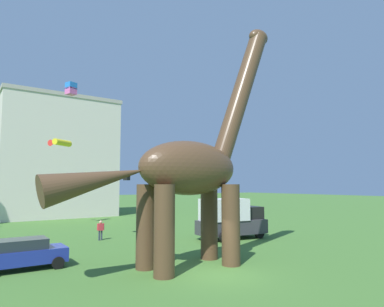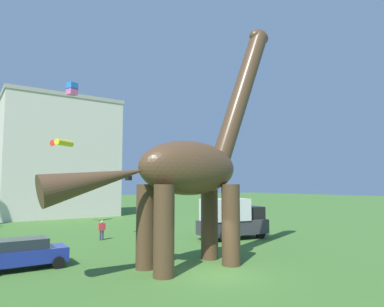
# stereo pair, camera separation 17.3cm
# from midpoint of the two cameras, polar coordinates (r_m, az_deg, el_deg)

# --- Properties ---
(ground_plane) EXTENTS (240.00, 240.00, 0.00)m
(ground_plane) POSITION_cam_midpoint_polar(r_m,az_deg,el_deg) (17.19, 4.62, -19.82)
(ground_plane) COLOR #42702D
(dinosaur_sculpture) EXTENTS (13.80, 2.92, 14.43)m
(dinosaur_sculpture) POSITION_cam_midpoint_polar(r_m,az_deg,el_deg) (18.19, -0.39, -2.45)
(dinosaur_sculpture) COLOR #513823
(dinosaur_sculpture) RESTS_ON ground_plane
(parked_sedan_left) EXTENTS (4.21, 2.00, 1.55)m
(parked_sedan_left) POSITION_cam_midpoint_polar(r_m,az_deg,el_deg) (20.04, -26.40, -14.84)
(parked_sedan_left) COLOR navy
(parked_sedan_left) RESTS_ON ground_plane
(parked_box_truck) EXTENTS (5.85, 2.90, 3.20)m
(parked_box_truck) POSITION_cam_midpoint_polar(r_m,az_deg,el_deg) (27.62, 6.91, -10.78)
(parked_box_truck) COLOR #38383D
(parked_box_truck) RESTS_ON ground_plane
(person_near_flyer) EXTENTS (0.58, 0.25, 1.54)m
(person_near_flyer) POSITION_cam_midpoint_polar(r_m,az_deg,el_deg) (26.57, -4.32, -12.57)
(person_near_flyer) COLOR black
(person_near_flyer) RESTS_ON ground_plane
(person_watching_child) EXTENTS (0.57, 0.25, 1.52)m
(person_watching_child) POSITION_cam_midpoint_polar(r_m,az_deg,el_deg) (27.91, -14.80, -12.09)
(person_watching_child) COLOR #2D3347
(person_watching_child) RESTS_ON ground_plane
(kite_high_left) EXTENTS (2.37, 2.45, 0.69)m
(kite_high_left) POSITION_cam_midpoint_polar(r_m,az_deg,el_deg) (38.59, -20.96, 1.67)
(kite_high_left) COLOR yellow
(kite_trailing) EXTENTS (0.79, 0.79, 0.85)m
(kite_trailing) POSITION_cam_midpoint_polar(r_m,az_deg,el_deg) (40.90, -10.55, -3.88)
(kite_trailing) COLOR red
(kite_far_left) EXTENTS (0.78, 0.78, 0.86)m
(kite_far_left) POSITION_cam_midpoint_polar(r_m,az_deg,el_deg) (26.03, -19.40, 10.22)
(kite_far_left) COLOR #287AE5
(background_building_block) EXTENTS (14.94, 9.34, 16.15)m
(background_building_block) POSITION_cam_midpoint_polar(r_m,az_deg,el_deg) (50.21, -21.37, -0.59)
(background_building_block) COLOR beige
(background_building_block) RESTS_ON ground_plane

